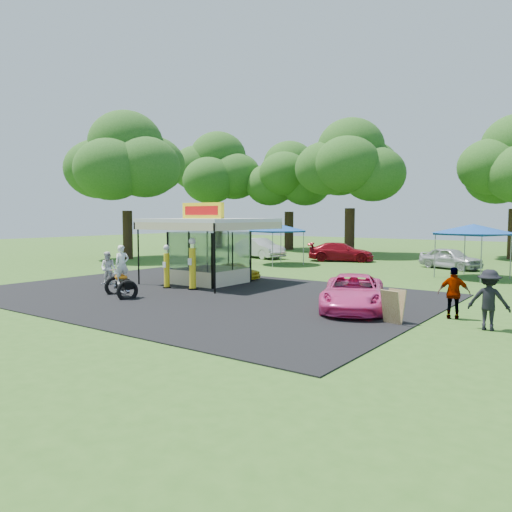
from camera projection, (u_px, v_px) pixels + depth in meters
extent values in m
plane|color=#315B1C|center=(166.00, 301.00, 20.71)|extent=(120.00, 120.00, 0.00)
cube|color=black|center=(199.00, 294.00, 22.32)|extent=(20.00, 14.00, 0.04)
cube|color=white|center=(210.00, 283.00, 25.91)|extent=(3.00, 3.00, 0.06)
cube|color=white|center=(209.00, 220.00, 25.64)|extent=(5.40, 5.40, 0.18)
cube|color=yellow|center=(203.00, 211.00, 25.20)|extent=(2.60, 0.25, 0.80)
cube|color=red|center=(201.00, 211.00, 25.10)|extent=(2.21, 0.02, 0.45)
cylinder|color=black|center=(138.00, 254.00, 25.23)|extent=(0.08, 0.08, 3.20)
cylinder|color=black|center=(215.00, 259.00, 22.23)|extent=(0.08, 0.08, 3.20)
cylinder|color=black|center=(167.00, 288.00, 24.13)|extent=(0.40, 0.40, 0.09)
cylinder|color=yellow|center=(167.00, 270.00, 24.06)|extent=(0.27, 0.27, 1.63)
cylinder|color=silver|center=(167.00, 251.00, 23.98)|extent=(0.18, 0.18, 0.18)
sphere|color=white|center=(166.00, 248.00, 23.97)|extent=(0.29, 0.29, 0.29)
cube|color=white|center=(164.00, 265.00, 23.90)|extent=(0.20, 0.02, 0.27)
cylinder|color=black|center=(193.00, 289.00, 23.57)|extent=(0.47, 0.47, 0.11)
cylinder|color=yellow|center=(193.00, 268.00, 23.49)|extent=(0.32, 0.32, 1.90)
cylinder|color=silver|center=(192.00, 246.00, 23.41)|extent=(0.21, 0.21, 0.21)
sphere|color=white|center=(192.00, 241.00, 23.39)|extent=(0.34, 0.34, 0.34)
cube|color=white|center=(190.00, 262.00, 23.31)|extent=(0.23, 0.02, 0.32)
torus|color=black|center=(115.00, 286.00, 22.26)|extent=(0.49, 0.93, 0.93)
torus|color=black|center=(127.00, 291.00, 20.88)|extent=(0.49, 0.93, 0.93)
cube|color=silver|center=(121.00, 285.00, 21.51)|extent=(0.68, 0.50, 0.33)
ellipsoid|color=#CF6B0E|center=(121.00, 277.00, 21.48)|extent=(0.71, 0.40, 0.33)
cube|color=black|center=(124.00, 280.00, 21.17)|extent=(0.67, 0.48, 0.11)
cube|color=black|center=(128.00, 286.00, 20.83)|extent=(0.49, 0.49, 0.31)
cylinder|color=silver|center=(116.00, 278.00, 22.09)|extent=(0.48, 0.23, 0.99)
cylinder|color=silver|center=(117.00, 269.00, 21.92)|extent=(0.28, 0.64, 0.06)
sphere|color=silver|center=(116.00, 274.00, 22.09)|extent=(0.18, 0.18, 0.18)
imported|color=white|center=(122.00, 265.00, 21.30)|extent=(0.58, 0.71, 1.66)
torus|color=black|center=(184.00, 279.00, 25.27)|extent=(0.65, 0.31, 0.65)
torus|color=black|center=(185.00, 279.00, 25.44)|extent=(0.64, 0.33, 0.65)
cube|color=#593819|center=(392.00, 308.00, 16.03)|extent=(0.68, 0.41, 1.13)
cube|color=#593819|center=(395.00, 306.00, 16.25)|extent=(0.68, 0.41, 1.13)
imported|color=yellow|center=(236.00, 271.00, 27.64)|extent=(2.82, 1.13, 0.96)
imported|color=#EA3F90|center=(353.00, 293.00, 18.56)|extent=(3.91, 5.28, 1.33)
imported|color=white|center=(108.00, 268.00, 25.38)|extent=(1.02, 0.94, 1.70)
imported|color=black|center=(489.00, 300.00, 15.31)|extent=(1.27, 0.80, 1.88)
imported|color=gray|center=(454.00, 293.00, 16.97)|extent=(1.12, 0.69, 1.78)
imported|color=beige|center=(259.00, 248.00, 41.58)|extent=(5.26, 3.06, 1.64)
imported|color=maroon|center=(341.00, 252.00, 38.50)|extent=(5.39, 3.82, 1.45)
imported|color=#A7A8AC|center=(450.00, 258.00, 32.99)|extent=(4.49, 3.06, 1.42)
cylinder|color=gray|center=(272.00, 247.00, 37.93)|extent=(0.06, 0.06, 2.34)
cylinder|color=gray|center=(303.00, 248.00, 36.33)|extent=(0.06, 0.06, 2.34)
cylinder|color=gray|center=(251.00, 249.00, 35.74)|extent=(0.06, 0.06, 2.34)
cylinder|color=gray|center=(282.00, 250.00, 34.13)|extent=(0.06, 0.06, 2.34)
cube|color=#164292|center=(277.00, 231.00, 35.93)|extent=(2.92, 2.92, 0.12)
cone|color=#164292|center=(277.00, 227.00, 35.91)|extent=(4.21, 4.21, 0.49)
cylinder|color=gray|center=(453.00, 254.00, 30.07)|extent=(0.06, 0.06, 2.43)
cylinder|color=gray|center=(505.00, 256.00, 28.39)|extent=(0.06, 0.06, 2.43)
cylinder|color=gray|center=(439.00, 257.00, 27.78)|extent=(0.06, 0.06, 2.43)
cylinder|color=gray|center=(494.00, 260.00, 26.11)|extent=(0.06, 0.06, 2.43)
cube|color=#164292|center=(473.00, 234.00, 27.98)|extent=(3.04, 3.04, 0.12)
cone|color=#164292|center=(473.00, 228.00, 27.96)|extent=(4.38, 4.38, 0.51)
cylinder|color=black|center=(218.00, 228.00, 54.48)|extent=(0.99, 0.99, 4.38)
ellipsoid|color=#1C4915|center=(218.00, 176.00, 54.02)|extent=(10.35, 10.35, 8.87)
cylinder|color=black|center=(289.00, 231.00, 51.78)|extent=(0.93, 0.93, 3.94)
ellipsoid|color=#1C4915|center=(289.00, 182.00, 51.38)|extent=(9.14, 9.14, 7.84)
cylinder|color=black|center=(350.00, 232.00, 44.67)|extent=(0.90, 0.90, 4.19)
ellipsoid|color=#1C4915|center=(350.00, 170.00, 44.23)|extent=(10.05, 10.05, 8.62)
cylinder|color=black|center=(128.00, 235.00, 40.50)|extent=(0.79, 0.79, 3.93)
ellipsoid|color=#1C4915|center=(126.00, 169.00, 40.07)|extent=(10.08, 10.08, 8.64)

